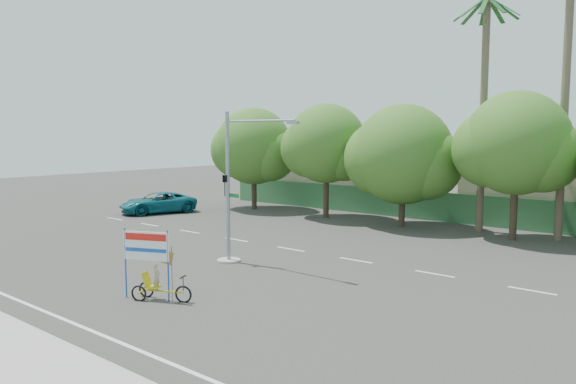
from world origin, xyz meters
The scene contains 13 objects.
ground centered at (0.00, 0.00, 0.00)m, with size 120.00×120.00×0.00m, color #33302D.
sidewalk_near centered at (0.00, -7.50, 0.06)m, with size 50.00×2.40×0.12m, color gray.
fence centered at (0.00, 21.50, 1.00)m, with size 38.00×0.08×2.00m, color #336B3D.
building_left centered at (-10.00, 26.00, 2.00)m, with size 12.00×8.00×4.00m, color beige.
tree_far_left centered at (-14.05, 18.00, 4.76)m, with size 7.14×6.00×7.96m.
tree_left centered at (-7.05, 18.00, 5.06)m, with size 6.66×5.60×8.07m.
tree_center centered at (-1.05, 18.00, 4.47)m, with size 7.62×6.40×7.85m.
tree_right centered at (5.95, 18.00, 5.24)m, with size 6.90×5.80×8.36m.
palm_tall centered at (8.00, 19.50, 10.46)m, with size 3.73×3.79×17.45m.
palm_short centered at (3.50, 19.50, 8.86)m, with size 3.73×3.79×14.45m.
traffic_signal centered at (-2.20, 3.98, 2.92)m, with size 4.72×1.10×7.00m.
trike_billboard centered at (-0.24, -1.98, 1.06)m, with size 2.46×1.27×2.63m.
pickup_truck centered at (-18.05, 11.75, 0.78)m, with size 2.58×5.59×1.55m, color #0F5B6A.
Camera 1 is at (16.22, -14.12, 6.07)m, focal length 35.00 mm.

